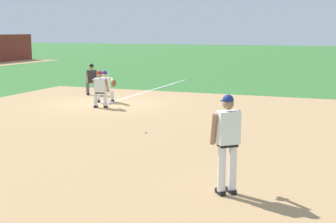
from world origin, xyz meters
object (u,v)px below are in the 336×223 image
object	(u,v)px
pitcher	(228,138)
first_baseman	(106,85)
baserunner	(100,88)
umpire	(92,78)
baseball	(146,132)
first_base_bag	(107,103)

from	to	relation	value
pitcher	first_baseman	distance (m)	11.82
first_baseman	baserunner	world-z (taller)	baserunner
pitcher	baserunner	size ratio (longest dim) A/B	1.27
pitcher	first_baseman	size ratio (longest dim) A/B	1.39
umpire	first_baseman	bearing A→B (deg)	-136.32
baseball	umpire	world-z (taller)	umpire
first_base_bag	first_baseman	world-z (taller)	first_baseman
pitcher	first_baseman	world-z (taller)	pitcher
pitcher	first_baseman	xyz separation A→B (m)	(9.16, 7.47, -0.33)
pitcher	baseball	bearing A→B (deg)	39.58
umpire	pitcher	bearing A→B (deg)	-140.04
first_base_bag	first_baseman	size ratio (longest dim) A/B	0.28
first_base_bag	baserunner	xyz separation A→B (m)	(-0.97, -0.25, 0.75)
baseball	umpire	size ratio (longest dim) A/B	0.05
baseball	umpire	distance (m)	8.83
pitcher	first_base_bag	bearing A→B (deg)	39.46
baseball	baserunner	world-z (taller)	baserunner
first_base_bag	pitcher	distance (m)	11.40
first_base_bag	baserunner	distance (m)	1.25
first_base_bag	first_baseman	distance (m)	0.83
baseball	first_base_bag	bearing A→B (deg)	39.36
pitcher	umpire	bearing A→B (deg)	39.96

